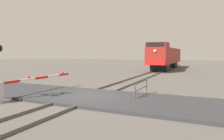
# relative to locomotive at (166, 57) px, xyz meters

# --- Properties ---
(ground_plane) EXTENTS (160.00, 160.00, 0.00)m
(ground_plane) POSITION_rel_locomotive_xyz_m (0.00, -25.18, -2.15)
(ground_plane) COLOR #514C47
(rail_track_left) EXTENTS (0.08, 80.00, 0.15)m
(rail_track_left) POSITION_rel_locomotive_xyz_m (-0.72, -25.18, -2.07)
(rail_track_left) COLOR #59544C
(rail_track_left) RESTS_ON ground_plane
(rail_track_right) EXTENTS (0.08, 80.00, 0.15)m
(rail_track_right) POSITION_rel_locomotive_xyz_m (0.72, -25.18, -2.07)
(rail_track_right) COLOR #59544C
(rail_track_right) RESTS_ON ground_plane
(road_surface) EXTENTS (36.00, 4.50, 0.15)m
(road_surface) POSITION_rel_locomotive_xyz_m (0.00, -25.18, -2.07)
(road_surface) COLOR #2D2D30
(road_surface) RESTS_ON ground_plane
(locomotive) EXTENTS (2.84, 16.47, 4.18)m
(locomotive) POSITION_rel_locomotive_xyz_m (0.00, 0.00, 0.00)
(locomotive) COLOR black
(locomotive) RESTS_ON ground_plane
(crossing_gate) EXTENTS (0.36, 6.62, 1.21)m
(crossing_gate) POSITION_rel_locomotive_xyz_m (-3.65, -27.14, -1.38)
(crossing_gate) COLOR silver
(crossing_gate) RESTS_ON ground_plane
(guard_railing) EXTENTS (0.08, 2.52, 0.95)m
(guard_railing) POSITION_rel_locomotive_xyz_m (2.81, -23.59, -1.53)
(guard_railing) COLOR #4C4742
(guard_railing) RESTS_ON ground_plane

